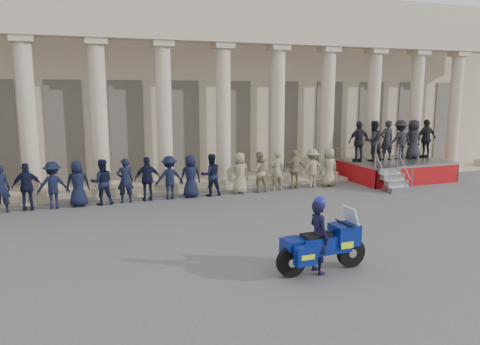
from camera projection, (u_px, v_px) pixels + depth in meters
ground at (271, 246)px, 13.09m from camera, size 90.00×90.00×0.00m
building at (162, 86)px, 25.90m from camera, size 40.00×12.50×9.00m
officer_rank at (139, 180)px, 18.21m from camera, size 17.77×0.66×1.74m
reviewing_stand at (395, 146)px, 22.73m from camera, size 5.13×4.40×2.88m
motorcycle at (323, 245)px, 11.14m from camera, size 2.39×0.98×1.54m
rider at (319, 235)px, 11.04m from camera, size 0.44×0.66×1.86m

